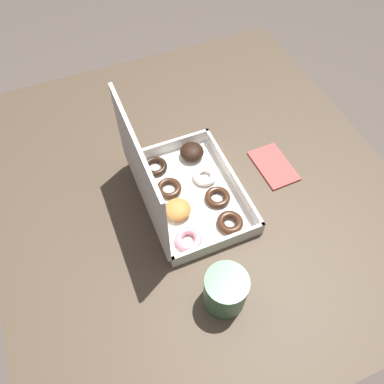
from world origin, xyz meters
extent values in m
plane|color=#564C44|center=(0.00, 0.00, 0.00)|extent=(8.00, 8.00, 0.00)
cube|color=#4C3D2D|center=(0.00, 0.00, 0.75)|extent=(1.06, 0.98, 0.03)
cylinder|color=#4C3D2D|center=(0.48, -0.44, 0.37)|extent=(0.06, 0.06, 0.74)
cylinder|color=#4C3D2D|center=(0.48, 0.44, 0.37)|extent=(0.06, 0.06, 0.74)
cube|color=silver|center=(-0.03, 0.02, 0.77)|extent=(0.32, 0.22, 0.01)
cube|color=white|center=(-0.03, -0.09, 0.79)|extent=(0.32, 0.01, 0.04)
cube|color=white|center=(-0.03, 0.13, 0.79)|extent=(0.32, 0.01, 0.04)
cube|color=white|center=(-0.19, 0.02, 0.79)|extent=(0.01, 0.22, 0.04)
cube|color=white|center=(0.12, 0.02, 0.79)|extent=(0.01, 0.22, 0.04)
cube|color=white|center=(-0.03, 0.14, 0.92)|extent=(0.32, 0.01, 0.22)
torus|color=#381E11|center=(-0.15, -0.03, 0.78)|extent=(0.06, 0.06, 0.02)
torus|color=#381E11|center=(-0.07, -0.03, 0.78)|extent=(0.06, 0.06, 0.02)
torus|color=white|center=(0.00, -0.03, 0.78)|extent=(0.06, 0.06, 0.02)
ellipsoid|color=black|center=(0.08, -0.03, 0.79)|extent=(0.06, 0.06, 0.03)
torus|color=pink|center=(-0.15, 0.08, 0.78)|extent=(0.06, 0.06, 0.02)
ellipsoid|color=#B77A38|center=(-0.07, 0.07, 0.79)|extent=(0.06, 0.06, 0.03)
torus|color=#381E11|center=(0.00, 0.07, 0.78)|extent=(0.06, 0.06, 0.02)
torus|color=black|center=(0.08, 0.08, 0.78)|extent=(0.06, 0.06, 0.02)
cylinder|color=#4C8456|center=(-0.30, 0.06, 0.81)|extent=(0.09, 0.09, 0.10)
cylinder|color=black|center=(-0.30, 0.06, 0.86)|extent=(0.07, 0.07, 0.01)
cube|color=#CC4C47|center=(-0.03, -0.21, 0.77)|extent=(0.14, 0.09, 0.01)
camera|label=1|loc=(-0.51, 0.22, 1.53)|focal=35.00mm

